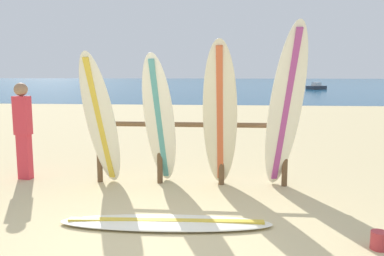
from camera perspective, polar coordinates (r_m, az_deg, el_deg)
ground_plane at (r=4.28m, az=-7.28°, el=-17.19°), size 120.00×120.00×0.00m
ocean_water at (r=61.81m, az=4.02°, el=6.35°), size 120.00×80.00×0.01m
surfboard_rack at (r=6.46m, az=-0.22°, el=-1.85°), size 3.11×0.09×1.12m
surfboard_leaning_far_left at (r=6.35m, az=-12.84°, el=1.00°), size 0.65×0.93×2.12m
surfboard_leaning_left at (r=6.20m, az=-4.62°, el=0.89°), size 0.54×1.06×2.10m
surfboard_leaning_center_left at (r=6.11m, az=3.99°, el=1.69°), size 0.56×0.83×2.29m
surfboard_leaning_center at (r=6.05m, az=13.07°, el=2.52°), size 0.68×1.14×2.51m
surfboard_lying_on_sand at (r=4.91m, az=-3.78°, el=-13.27°), size 2.55×0.64×0.08m
beachgoer_standing at (r=7.30m, az=-22.85°, el=0.18°), size 0.28×0.22×1.63m
small_boat_offshore at (r=42.74m, az=17.22°, el=5.60°), size 2.19×1.95×0.71m
sand_bucket at (r=4.70m, az=25.00°, el=-14.25°), size 0.17×0.17×0.19m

